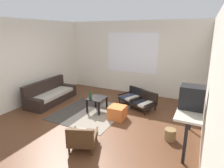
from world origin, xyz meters
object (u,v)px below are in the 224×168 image
armchair_corner (145,102)px  wicker_basket (170,135)px  couch (51,95)px  clay_vase (193,96)px  crt_television (192,97)px  armchair_striped_foreground (82,138)px  ottoman_orange (117,112)px  glass_bottle (90,96)px  coffee_table (97,101)px  console_shelf (190,111)px  armchair_by_window (132,96)px

armchair_corner → wicker_basket: 1.70m
couch → clay_vase: clay_vase is taller
couch → crt_television: bearing=-8.7°
armchair_striped_foreground → ottoman_orange: bearing=88.1°
crt_television → glass_bottle: size_ratio=1.87×
coffee_table → glass_bottle: size_ratio=2.28×
armchair_corner → ottoman_orange: (-0.50, -0.95, -0.07)m
glass_bottle → clay_vase: bearing=-2.2°
ottoman_orange → console_shelf: bearing=-13.2°
armchair_corner → coffee_table: bearing=-148.4°
couch → glass_bottle: size_ratio=7.90×
armchair_striped_foreground → glass_bottle: bearing=117.6°
ottoman_orange → crt_television: 2.11m
armchair_by_window → crt_television: size_ratio=1.80×
crt_television → wicker_basket: crt_television is taller
couch → armchair_corner: bearing=14.6°
coffee_table → wicker_basket: size_ratio=2.19×
armchair_striped_foreground → armchair_corner: 2.57m
coffee_table → armchair_striped_foreground: 1.88m
coffee_table → glass_bottle: (-0.13, -0.16, 0.19)m
armchair_corner → console_shelf: 1.99m
couch → armchair_striped_foreground: 3.05m
couch → ottoman_orange: 2.57m
glass_bottle → wicker_basket: 2.44m
crt_television → ottoman_orange: bearing=164.2°
ottoman_orange → glass_bottle: size_ratio=1.76×
armchair_by_window → wicker_basket: 2.33m
coffee_table → armchair_corner: (1.25, 0.77, -0.09)m
couch → ottoman_orange: (2.57, -0.15, -0.05)m
armchair_striped_foreground → wicker_basket: bearing=36.4°
armchair_striped_foreground → glass_bottle: size_ratio=3.19×
armchair_striped_foreground → wicker_basket: size_ratio=3.06×
armchair_corner → wicker_basket: armchair_corner is taller
armchair_striped_foreground → wicker_basket: armchair_striped_foreground is taller
console_shelf → armchair_by_window: bearing=137.2°
armchair_striped_foreground → console_shelf: (1.89, 1.13, 0.52)m
armchair_by_window → wicker_basket: armchair_by_window is taller
armchair_corner → couch: bearing=-165.4°
coffee_table → armchair_corner: 1.47m
ottoman_orange → clay_vase: 2.00m
ottoman_orange → crt_television: crt_television is taller
console_shelf → clay_vase: (0.00, 0.35, 0.21)m
ottoman_orange → clay_vase: size_ratio=1.51×
crt_television → clay_vase: bearing=89.6°
crt_television → coffee_table: bearing=164.8°
armchair_striped_foreground → armchair_corner: bearing=77.7°
couch → wicker_basket: bearing=-8.1°
armchair_striped_foreground → crt_television: bearing=29.0°
coffee_table → wicker_basket: bearing=-15.3°
crt_television → glass_bottle: bearing=168.7°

